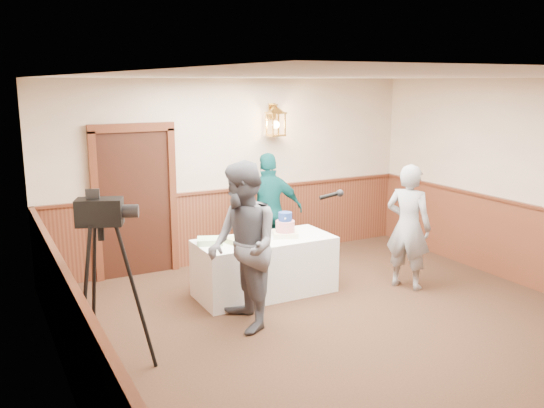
{
  "coord_description": "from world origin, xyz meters",
  "views": [
    {
      "loc": [
        -3.6,
        -4.53,
        2.76
      ],
      "look_at": [
        -0.32,
        1.7,
        1.25
      ],
      "focal_mm": 38.0,
      "sensor_mm": 36.0,
      "label": 1
    }
  ],
  "objects_px": {
    "sheet_cake_green": "(210,241)",
    "interviewer": "(243,247)",
    "sheet_cake_yellow": "(240,240)",
    "display_table": "(265,266)",
    "tiered_cake": "(285,227)",
    "assistant_p": "(269,211)",
    "baker": "(408,227)",
    "tv_camera_rig": "(105,295)"
  },
  "relations": [
    {
      "from": "tiered_cake",
      "to": "sheet_cake_yellow",
      "type": "bearing_deg",
      "value": -179.94
    },
    {
      "from": "display_table",
      "to": "interviewer",
      "type": "height_order",
      "value": "interviewer"
    },
    {
      "from": "tiered_cake",
      "to": "tv_camera_rig",
      "type": "relative_size",
      "value": 0.24
    },
    {
      "from": "baker",
      "to": "interviewer",
      "type": "bearing_deg",
      "value": 65.83
    },
    {
      "from": "sheet_cake_yellow",
      "to": "assistant_p",
      "type": "bearing_deg",
      "value": 45.96
    },
    {
      "from": "assistant_p",
      "to": "tv_camera_rig",
      "type": "height_order",
      "value": "assistant_p"
    },
    {
      "from": "tiered_cake",
      "to": "baker",
      "type": "xyz_separation_m",
      "value": [
        1.51,
        -0.67,
        -0.03
      ]
    },
    {
      "from": "baker",
      "to": "sheet_cake_green",
      "type": "bearing_deg",
      "value": 44.9
    },
    {
      "from": "sheet_cake_yellow",
      "to": "assistant_p",
      "type": "height_order",
      "value": "assistant_p"
    },
    {
      "from": "assistant_p",
      "to": "tv_camera_rig",
      "type": "xyz_separation_m",
      "value": [
        -2.83,
        -2.05,
        -0.11
      ]
    },
    {
      "from": "sheet_cake_green",
      "to": "interviewer",
      "type": "relative_size",
      "value": 0.17
    },
    {
      "from": "tiered_cake",
      "to": "tv_camera_rig",
      "type": "bearing_deg",
      "value": -156.66
    },
    {
      "from": "tiered_cake",
      "to": "interviewer",
      "type": "xyz_separation_m",
      "value": [
        -1.0,
        -0.83,
        0.08
      ]
    },
    {
      "from": "display_table",
      "to": "interviewer",
      "type": "bearing_deg",
      "value": -129.94
    },
    {
      "from": "assistant_p",
      "to": "display_table",
      "type": "bearing_deg",
      "value": 71.84
    },
    {
      "from": "assistant_p",
      "to": "tiered_cake",
      "type": "bearing_deg",
      "value": 87.37
    },
    {
      "from": "baker",
      "to": "assistant_p",
      "type": "xyz_separation_m",
      "value": [
        -1.26,
        1.61,
        0.02
      ]
    },
    {
      "from": "sheet_cake_yellow",
      "to": "sheet_cake_green",
      "type": "xyz_separation_m",
      "value": [
        -0.36,
        0.12,
        0.0
      ]
    },
    {
      "from": "sheet_cake_green",
      "to": "tv_camera_rig",
      "type": "relative_size",
      "value": 0.19
    },
    {
      "from": "tiered_cake",
      "to": "sheet_cake_green",
      "type": "height_order",
      "value": "tiered_cake"
    },
    {
      "from": "baker",
      "to": "assistant_p",
      "type": "distance_m",
      "value": 2.05
    },
    {
      "from": "sheet_cake_yellow",
      "to": "assistant_p",
      "type": "relative_size",
      "value": 0.18
    },
    {
      "from": "sheet_cake_green",
      "to": "interviewer",
      "type": "xyz_separation_m",
      "value": [
        0.02,
        -0.95,
        0.17
      ]
    },
    {
      "from": "sheet_cake_yellow",
      "to": "interviewer",
      "type": "xyz_separation_m",
      "value": [
        -0.34,
        -0.83,
        0.17
      ]
    },
    {
      "from": "sheet_cake_yellow",
      "to": "sheet_cake_green",
      "type": "relative_size",
      "value": 1.01
    },
    {
      "from": "sheet_cake_green",
      "to": "display_table",
      "type": "bearing_deg",
      "value": -8.47
    },
    {
      "from": "sheet_cake_green",
      "to": "interviewer",
      "type": "distance_m",
      "value": 0.96
    },
    {
      "from": "sheet_cake_yellow",
      "to": "interviewer",
      "type": "distance_m",
      "value": 0.91
    },
    {
      "from": "assistant_p",
      "to": "baker",
      "type": "bearing_deg",
      "value": 140.47
    },
    {
      "from": "sheet_cake_yellow",
      "to": "tiered_cake",
      "type": "bearing_deg",
      "value": 0.06
    },
    {
      "from": "sheet_cake_yellow",
      "to": "display_table",
      "type": "bearing_deg",
      "value": 1.69
    },
    {
      "from": "sheet_cake_green",
      "to": "tv_camera_rig",
      "type": "xyz_separation_m",
      "value": [
        -1.56,
        -1.23,
        -0.02
      ]
    },
    {
      "from": "interviewer",
      "to": "baker",
      "type": "xyz_separation_m",
      "value": [
        2.51,
        0.16,
        -0.11
      ]
    },
    {
      "from": "baker",
      "to": "assistant_p",
      "type": "relative_size",
      "value": 0.98
    },
    {
      "from": "tiered_cake",
      "to": "interviewer",
      "type": "height_order",
      "value": "interviewer"
    },
    {
      "from": "assistant_p",
      "to": "interviewer",
      "type": "bearing_deg",
      "value": 67.1
    },
    {
      "from": "sheet_cake_yellow",
      "to": "sheet_cake_green",
      "type": "height_order",
      "value": "sheet_cake_green"
    },
    {
      "from": "display_table",
      "to": "baker",
      "type": "bearing_deg",
      "value": -20.65
    },
    {
      "from": "assistant_p",
      "to": "tv_camera_rig",
      "type": "bearing_deg",
      "value": 48.31
    },
    {
      "from": "display_table",
      "to": "sheet_cake_yellow",
      "type": "distance_m",
      "value": 0.54
    },
    {
      "from": "interviewer",
      "to": "assistant_p",
      "type": "height_order",
      "value": "interviewer"
    },
    {
      "from": "sheet_cake_green",
      "to": "interviewer",
      "type": "bearing_deg",
      "value": -88.97
    }
  ]
}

